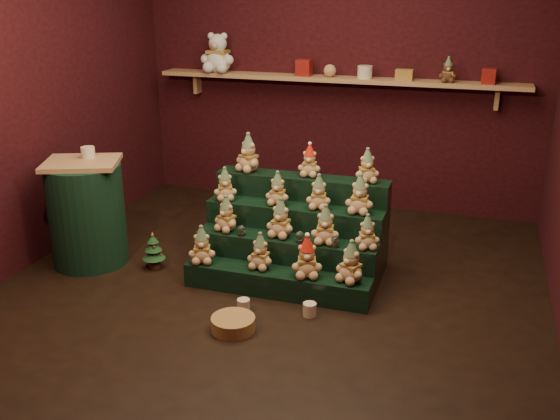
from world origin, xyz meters
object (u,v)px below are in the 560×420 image
(mug_left, at_px, (244,305))
(wicker_basket, at_px, (233,324))
(snow_globe_b, at_px, (300,237))
(white_bear, at_px, (218,48))
(snow_globe_a, at_px, (241,230))
(riser_tier_front, at_px, (277,282))
(mug_right, at_px, (310,309))
(mini_christmas_tree, at_px, (154,250))
(side_table, at_px, (87,213))
(snow_globe_c, at_px, (335,242))
(brown_bear, at_px, (448,70))

(mug_left, bearing_deg, wicker_basket, -84.03)
(snow_globe_b, relative_size, white_bear, 0.18)
(white_bear, bearing_deg, snow_globe_a, -64.63)
(snow_globe_b, bearing_deg, riser_tier_front, -128.49)
(mug_right, distance_m, wicker_basket, 0.55)
(mini_christmas_tree, distance_m, mug_left, 1.05)
(snow_globe_a, xyz_separation_m, white_bear, (-0.95, 1.84, 1.16))
(white_bear, bearing_deg, side_table, -102.15)
(snow_globe_c, distance_m, brown_bear, 2.19)
(brown_bear, bearing_deg, snow_globe_a, -135.76)
(side_table, bearing_deg, mug_right, -30.89)
(mini_christmas_tree, distance_m, mug_right, 1.45)
(mug_left, distance_m, brown_bear, 2.93)
(snow_globe_b, xyz_separation_m, side_table, (-1.76, -0.09, 0.02))
(snow_globe_b, bearing_deg, side_table, -177.11)
(snow_globe_c, height_order, mug_left, snow_globe_c)
(snow_globe_a, relative_size, mug_right, 0.87)
(snow_globe_a, distance_m, wicker_basket, 0.85)
(snow_globe_c, distance_m, side_table, 2.03)
(wicker_basket, xyz_separation_m, white_bear, (-1.17, 2.59, 1.52))
(riser_tier_front, relative_size, snow_globe_c, 16.65)
(mug_right, height_order, brown_bear, brown_bear)
(snow_globe_b, distance_m, brown_bear, 2.27)
(snow_globe_a, height_order, mini_christmas_tree, snow_globe_a)
(riser_tier_front, distance_m, mug_right, 0.40)
(white_bear, bearing_deg, snow_globe_b, -54.46)
(riser_tier_front, bearing_deg, mug_left, -112.98)
(riser_tier_front, distance_m, mini_christmas_tree, 1.09)
(riser_tier_front, height_order, snow_globe_b, snow_globe_b)
(mug_left, bearing_deg, mini_christmas_tree, 154.67)
(riser_tier_front, xyz_separation_m, mug_left, (-0.14, -0.32, -0.05))
(riser_tier_front, bearing_deg, side_table, 177.50)
(brown_bear, bearing_deg, wicker_basket, -123.16)
(mug_left, xyz_separation_m, wicker_basket, (0.03, -0.26, 0.00))
(snow_globe_c, xyz_separation_m, mug_right, (-0.07, -0.40, -0.36))
(snow_globe_c, relative_size, mini_christmas_tree, 0.27)
(brown_bear, bearing_deg, riser_tier_front, -126.34)
(brown_bear, bearing_deg, side_table, -153.85)
(brown_bear, bearing_deg, white_bear, 169.62)
(mini_christmas_tree, height_order, white_bear, white_bear)
(mini_christmas_tree, bearing_deg, brown_bear, 42.44)
(snow_globe_a, height_order, snow_globe_b, snow_globe_b)
(snow_globe_a, distance_m, side_table, 1.30)
(mug_left, height_order, white_bear, white_bear)
(mug_right, bearing_deg, wicker_basket, -141.58)
(mug_left, distance_m, mug_right, 0.46)
(mug_left, height_order, mug_right, mug_right)
(side_table, relative_size, wicker_basket, 2.94)
(snow_globe_b, relative_size, wicker_basket, 0.31)
(mini_christmas_tree, relative_size, mug_left, 3.48)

